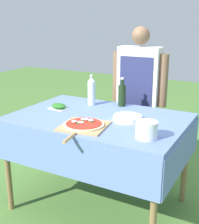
# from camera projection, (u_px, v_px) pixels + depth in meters

# --- Properties ---
(ground_plane) EXTENTS (12.00, 12.00, 0.00)m
(ground_plane) POSITION_uv_depth(u_px,v_px,m) (98.00, 204.00, 2.74)
(ground_plane) COLOR #517F38
(prep_table) EXTENTS (1.40, 0.96, 0.81)m
(prep_table) POSITION_uv_depth(u_px,v_px,m) (98.00, 127.00, 2.54)
(prep_table) COLOR #607AB7
(prep_table) RESTS_ON ground
(person_cook) EXTENTS (0.56, 0.19, 1.50)m
(person_cook) POSITION_uv_depth(u_px,v_px,m) (139.00, 91.00, 3.07)
(person_cook) COLOR #4C4C51
(person_cook) RESTS_ON ground
(pizza_on_peel) EXTENTS (0.37, 0.52, 0.05)m
(pizza_on_peel) POSITION_uv_depth(u_px,v_px,m) (83.00, 125.00, 2.27)
(pizza_on_peel) COLOR tan
(pizza_on_peel) RESTS_ON prep_table
(oil_bottle) EXTENTS (0.07, 0.07, 0.26)m
(oil_bottle) POSITION_uv_depth(u_px,v_px,m) (122.00, 95.00, 2.79)
(oil_bottle) COLOR black
(oil_bottle) RESTS_ON prep_table
(water_bottle) EXTENTS (0.07, 0.07, 0.28)m
(water_bottle) POSITION_uv_depth(u_px,v_px,m) (91.00, 91.00, 2.82)
(water_bottle) COLOR silver
(water_bottle) RESTS_ON prep_table
(herb_container) EXTENTS (0.19, 0.15, 0.05)m
(herb_container) POSITION_uv_depth(u_px,v_px,m) (59.00, 106.00, 2.72)
(herb_container) COLOR silver
(herb_container) RESTS_ON prep_table
(mixing_tub) EXTENTS (0.15, 0.15, 0.11)m
(mixing_tub) POSITION_uv_depth(u_px,v_px,m) (147.00, 130.00, 2.04)
(mixing_tub) COLOR silver
(mixing_tub) RESTS_ON prep_table
(plate_stack) EXTENTS (0.23, 0.23, 0.04)m
(plate_stack) POSITION_uv_depth(u_px,v_px,m) (128.00, 118.00, 2.41)
(plate_stack) COLOR white
(plate_stack) RESTS_ON prep_table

